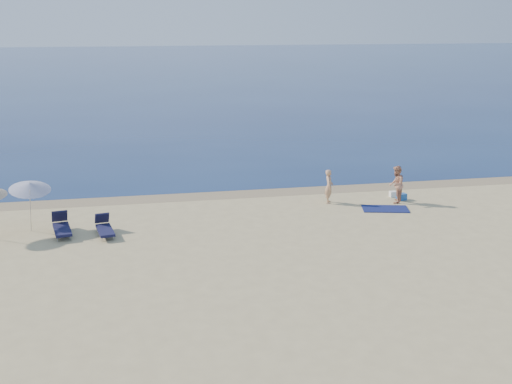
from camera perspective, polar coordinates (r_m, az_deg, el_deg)
sea at (r=110.43m, az=-8.23°, el=10.92°), size 240.00×160.00×0.01m
wet_sand_strip at (r=31.05m, az=-0.02°, el=-0.08°), size 240.00×1.60×0.00m
person_left at (r=29.42m, az=6.51°, el=0.50°), size 0.53×0.65×1.55m
person_right at (r=29.92m, az=12.36°, el=0.66°), size 0.99×1.05×1.72m
beach_towel at (r=29.02m, az=11.42°, el=-1.48°), size 2.21×1.56×0.03m
white_bag at (r=31.06m, az=12.08°, el=-0.18°), size 0.31×0.26×0.26m
blue_cooler at (r=30.60m, az=12.80°, el=-0.42°), size 0.49×0.39×0.31m
umbrella_near at (r=26.85m, az=-19.46°, el=0.47°), size 2.10×2.11×2.13m
lounger_left at (r=26.26m, az=-16.89°, el=-3.00°), size 0.93×1.93×0.82m
lounger_right at (r=25.79m, az=-13.31°, el=-3.14°), size 0.84×1.76×0.75m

